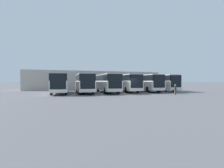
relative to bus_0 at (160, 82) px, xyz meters
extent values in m
plane|color=#5B5B60|center=(10.12, 5.96, -1.81)|extent=(600.00, 600.00, 0.00)
cube|color=silver|center=(0.00, -0.02, -0.53)|extent=(3.73, 11.24, 1.66)
cube|color=black|center=(0.00, -0.02, 0.81)|extent=(3.67, 11.07, 1.02)
cube|color=black|center=(0.67, 5.47, 0.23)|extent=(2.11, 0.30, 2.18)
cube|color=silver|center=(0.67, 5.47, -1.14)|extent=(2.28, 0.34, 0.40)
cube|color=silver|center=(0.00, -0.02, 1.38)|extent=(3.58, 10.79, 0.12)
cylinder|color=black|center=(-0.63, 3.50, -1.26)|extent=(0.43, 1.14, 1.11)
cylinder|color=black|center=(1.46, 3.25, -1.26)|extent=(0.43, 1.14, 1.11)
cylinder|color=black|center=(-1.46, -3.28, -1.26)|extent=(0.43, 1.14, 1.11)
cylinder|color=black|center=(0.63, -3.54, -1.26)|extent=(0.43, 1.14, 1.11)
cube|color=#9E9E99|center=(2.02, 1.64, -1.74)|extent=(0.91, 5.54, 0.15)
cube|color=silver|center=(4.05, 0.56, -0.53)|extent=(3.73, 11.24, 1.66)
cube|color=black|center=(4.05, 0.56, 0.81)|extent=(3.67, 11.07, 1.02)
cube|color=black|center=(4.72, 6.05, 0.23)|extent=(2.11, 0.30, 2.18)
cube|color=silver|center=(4.72, 6.05, -1.14)|extent=(2.28, 0.34, 0.40)
cube|color=silver|center=(4.05, 0.56, 1.38)|extent=(3.58, 10.79, 0.12)
cylinder|color=black|center=(3.42, 4.08, -1.26)|extent=(0.43, 1.14, 1.11)
cylinder|color=black|center=(5.51, 3.82, -1.26)|extent=(0.43, 1.14, 1.11)
cylinder|color=black|center=(2.59, -2.70, -1.26)|extent=(0.43, 1.14, 1.11)
cylinder|color=black|center=(4.68, -2.96, -1.26)|extent=(0.43, 1.14, 1.11)
cube|color=#9E9E99|center=(6.07, 2.21, -1.74)|extent=(0.91, 5.54, 0.15)
cube|color=silver|center=(8.10, 0.19, -0.53)|extent=(3.73, 11.24, 1.66)
cube|color=black|center=(8.10, 0.19, 0.81)|extent=(3.67, 11.07, 1.02)
cube|color=black|center=(8.77, 5.68, 0.23)|extent=(2.11, 0.30, 2.18)
cube|color=silver|center=(8.77, 5.68, -1.14)|extent=(2.28, 0.34, 0.40)
cube|color=silver|center=(8.10, 0.19, 1.38)|extent=(3.58, 10.79, 0.12)
cylinder|color=black|center=(7.47, 3.71, -1.26)|extent=(0.43, 1.14, 1.11)
cylinder|color=black|center=(9.56, 3.45, -1.26)|extent=(0.43, 1.14, 1.11)
cylinder|color=black|center=(6.64, -3.08, -1.26)|extent=(0.43, 1.14, 1.11)
cylinder|color=black|center=(8.73, -3.33, -1.26)|extent=(0.43, 1.14, 1.11)
cube|color=#9E9E99|center=(10.12, 1.84, -1.74)|extent=(0.91, 5.54, 0.15)
cube|color=silver|center=(12.15, 0.88, -0.53)|extent=(3.73, 11.24, 1.66)
cube|color=black|center=(12.15, 0.88, 0.81)|extent=(3.67, 11.07, 1.02)
cube|color=black|center=(12.82, 6.37, 0.23)|extent=(2.11, 0.30, 2.18)
cube|color=silver|center=(12.82, 6.37, -1.14)|extent=(2.28, 0.34, 0.40)
cube|color=silver|center=(12.15, 0.88, 1.38)|extent=(3.58, 10.79, 0.12)
cylinder|color=black|center=(11.52, 4.40, -1.26)|extent=(0.43, 1.14, 1.11)
cylinder|color=black|center=(13.61, 4.15, -1.26)|extent=(0.43, 1.14, 1.11)
cylinder|color=black|center=(10.69, -2.38, -1.26)|extent=(0.43, 1.14, 1.11)
cylinder|color=black|center=(12.78, -2.64, -1.26)|extent=(0.43, 1.14, 1.11)
cube|color=#9E9E99|center=(14.17, 2.54, -1.74)|extent=(0.91, 5.54, 0.15)
cube|color=silver|center=(16.20, 0.39, -0.53)|extent=(3.73, 11.24, 1.66)
cube|color=black|center=(16.20, 0.39, 0.81)|extent=(3.67, 11.07, 1.02)
cube|color=black|center=(16.87, 5.87, 0.23)|extent=(2.11, 0.30, 2.18)
cube|color=silver|center=(16.87, 5.88, -1.14)|extent=(2.28, 0.34, 0.40)
cube|color=silver|center=(16.20, 0.39, 1.38)|extent=(3.58, 10.79, 0.12)
cylinder|color=black|center=(15.57, 3.91, -1.26)|extent=(0.43, 1.14, 1.11)
cylinder|color=black|center=(17.66, 3.65, -1.26)|extent=(0.43, 1.14, 1.11)
cylinder|color=black|center=(14.74, -2.88, -1.26)|extent=(0.43, 1.14, 1.11)
cylinder|color=black|center=(16.83, -3.13, -1.26)|extent=(0.43, 1.14, 1.11)
cube|color=#9E9E99|center=(18.22, 2.04, -1.74)|extent=(0.91, 5.54, 0.15)
cube|color=silver|center=(20.25, 0.12, -0.53)|extent=(3.73, 11.24, 1.66)
cube|color=black|center=(20.25, 0.12, 0.81)|extent=(3.67, 11.07, 1.02)
cube|color=black|center=(20.92, 5.61, 0.23)|extent=(2.11, 0.30, 2.18)
cube|color=silver|center=(20.92, 5.62, -1.14)|extent=(2.28, 0.34, 0.40)
cube|color=silver|center=(20.25, 0.12, 1.38)|extent=(3.58, 10.79, 0.12)
cylinder|color=black|center=(19.62, 3.65, -1.26)|extent=(0.43, 1.14, 1.11)
cylinder|color=black|center=(21.71, 3.39, -1.26)|extent=(0.43, 1.14, 1.11)
cylinder|color=black|center=(18.79, -3.14, -1.26)|extent=(0.43, 1.14, 1.11)
cylinder|color=black|center=(20.88, -3.40, -1.26)|extent=(0.43, 1.14, 1.11)
cylinder|color=brown|center=(4.15, 9.13, -1.43)|extent=(0.20, 0.20, 0.76)
cylinder|color=brown|center=(3.96, 9.10, -1.43)|extent=(0.20, 0.20, 0.76)
cylinder|color=#262628|center=(4.05, 9.11, -0.75)|extent=(0.40, 0.40, 0.60)
sphere|color=tan|center=(4.05, 9.11, -0.34)|extent=(0.21, 0.21, 0.21)
cube|color=#A8A399|center=(10.12, -16.92, 0.44)|extent=(34.23, 13.31, 4.50)
cube|color=silver|center=(10.12, -25.08, 2.44)|extent=(34.23, 3.00, 0.24)
cylinder|color=slate|center=(-1.86, -26.18, 0.31)|extent=(0.20, 0.20, 4.25)
cylinder|color=slate|center=(22.10, -26.18, 0.31)|extent=(0.20, 0.20, 4.25)
camera|label=1|loc=(22.74, 30.31, 0.28)|focal=28.00mm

